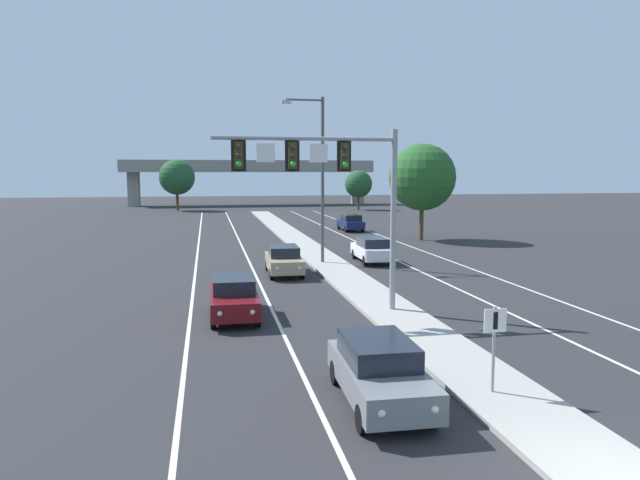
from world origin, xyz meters
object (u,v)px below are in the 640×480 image
Objects in this scene: car_oncoming_tan at (284,260)px; car_receding_navy at (351,222)px; overhead_signal_mast at (332,177)px; car_oncoming_grey at (379,371)px; tree_far_right_b at (358,184)px; street_lamp_median at (319,170)px; median_sign_post at (494,337)px; tree_far_right_a at (422,177)px; car_oncoming_darkred at (234,297)px; tree_far_left_c at (176,180)px; car_receding_white at (372,249)px; tree_far_left_b at (177,177)px.

car_receding_navy is (9.48, 22.61, 0.00)m from car_oncoming_tan.
overhead_signal_mast reaches higher than car_oncoming_grey.
street_lamp_median is at bearing -107.48° from tree_far_right_b.
tree_far_right_a is at bearing 72.07° from median_sign_post.
car_oncoming_tan is at bearing 70.81° from car_oncoming_darkred.
tree_far_right_b is at bearing 75.59° from car_oncoming_grey.
car_oncoming_grey is at bearing -94.45° from overhead_signal_mast.
tree_far_right_b is 31.14m from tree_far_left_c.
car_oncoming_darkred is 0.99× the size of car_oncoming_tan.
car_receding_navy is (3.43, 19.31, 0.00)m from car_receding_white.
tree_far_left_b reaches higher than car_oncoming_tan.
car_oncoming_darkred is 0.75× the size of tree_far_right_b.
overhead_signal_mast is 1.60× the size of car_receding_white.
car_receding_white is at bearing -100.07° from car_receding_navy.
street_lamp_median is at bearing 64.68° from car_oncoming_darkred.
car_oncoming_darkred is (-5.76, -12.17, -4.97)m from street_lamp_median.
car_oncoming_grey is 0.56× the size of tree_far_right_a.
car_receding_navy is at bearing -61.94° from tree_far_left_b.
car_oncoming_grey is at bearing -84.00° from tree_far_left_c.
car_oncoming_tan is 55.91m from tree_far_right_b.
median_sign_post reaches higher than car_oncoming_darkred.
car_receding_navy is at bearing 67.24° from car_oncoming_tan.
car_oncoming_tan is (-2.88, 18.61, -0.77)m from median_sign_post.
tree_far_left_c is 11.50m from tree_far_left_b.
tree_far_right_a is (-4.80, -38.73, 1.36)m from tree_far_right_b.
car_receding_white is 55.02m from tree_far_left_b.
street_lamp_median is 21.34m from car_receding_navy.
median_sign_post is 0.29× the size of tree_far_left_b.
tree_far_left_c reaches higher than tree_far_right_b.
tree_far_right_b reaches higher than car_oncoming_tan.
car_oncoming_tan is 0.76× the size of tree_far_right_b.
car_receding_white is 51.04m from tree_far_right_b.
street_lamp_median is at bearing -175.71° from car_receding_white.
overhead_signal_mast is 12.77m from street_lamp_median.
tree_far_left_c reaches higher than car_oncoming_tan.
median_sign_post is 73.04m from tree_far_right_b.
car_oncoming_grey and car_receding_white have the same top height.
street_lamp_median is at bearing 83.02° from car_oncoming_grey.
overhead_signal_mast reaches higher than tree_far_left_c.
tree_far_right_a reaches higher than overhead_signal_mast.
car_receding_white is 0.60× the size of tree_far_left_b.
street_lamp_median is 14.35m from car_oncoming_darkred.
car_oncoming_tan is at bearing 98.79° from median_sign_post.
tree_far_right_a is at bearing 54.35° from car_oncoming_darkred.
tree_far_right_a is (12.79, 23.61, -0.25)m from overhead_signal_mast.
car_oncoming_darkred is at bearing -85.40° from tree_far_left_b.
car_oncoming_tan is (0.04, 18.38, 0.00)m from car_oncoming_grey.
car_oncoming_grey is at bearing -103.09° from car_receding_navy.
car_oncoming_grey is 18.38m from car_oncoming_tan.
tree_far_left_c is at bearing 97.90° from median_sign_post.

